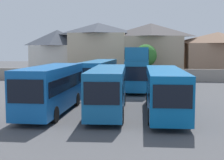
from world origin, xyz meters
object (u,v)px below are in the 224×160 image
at_px(house_terrace_left, 58,52).
at_px(bus_1, 52,86).
at_px(house_terrace_far_right, 217,54).
at_px(bus_5, 138,66).
at_px(house_terrace_right, 151,50).
at_px(bus_2, 108,87).
at_px(bus_3, 165,89).
at_px(house_terrace_centre, 98,49).
at_px(tree_left_of_lot, 146,56).
at_px(bus_4, 99,73).

bearing_deg(house_terrace_left, bus_1, -75.80).
bearing_deg(house_terrace_far_right, bus_5, -125.28).
distance_m(house_terrace_left, house_terrace_far_right, 27.41).
height_order(house_terrace_left, house_terrace_right, house_terrace_right).
distance_m(bus_2, house_terrace_right, 31.52).
relative_size(bus_3, house_terrace_right, 1.07).
distance_m(house_terrace_centre, house_terrace_far_right, 19.97).
height_order(bus_1, tree_left_of_lot, tree_left_of_lot).
height_order(bus_2, house_terrace_centre, house_terrace_centre).
relative_size(bus_4, house_terrace_centre, 1.20).
height_order(bus_1, house_terrace_centre, house_terrace_centre).
distance_m(bus_5, house_terrace_right, 18.10).
xyz_separation_m(bus_2, bus_5, (2.03, 13.25, 0.85)).
bearing_deg(bus_2, house_terrace_right, 170.68).
distance_m(house_terrace_far_right, tree_left_of_lot, 13.20).
bearing_deg(bus_1, bus_2, 98.40).
bearing_deg(house_terrace_centre, bus_1, -88.45).
bearing_deg(bus_2, house_terrace_left, -161.07).
relative_size(bus_4, house_terrace_far_right, 1.07).
bearing_deg(bus_2, bus_4, -171.76).
bearing_deg(house_terrace_far_right, bus_4, -133.63).
relative_size(bus_4, tree_left_of_lot, 2.17).
xyz_separation_m(bus_1, bus_5, (6.21, 13.76, 0.77)).
bearing_deg(bus_1, house_terrace_far_right, 150.54).
distance_m(house_terrace_centre, house_terrace_right, 8.94).
xyz_separation_m(house_terrace_far_right, tree_left_of_lot, (-11.89, -5.73, -0.13)).
height_order(bus_2, bus_4, bus_2).
distance_m(bus_1, bus_5, 15.12).
relative_size(house_terrace_centre, house_terrace_right, 0.90).
xyz_separation_m(bus_1, bus_2, (4.18, 0.51, -0.08)).
distance_m(bus_3, tree_left_of_lot, 25.99).
height_order(house_terrace_far_right, tree_left_of_lot, house_terrace_far_right).
distance_m(bus_4, house_terrace_right, 19.19).
xyz_separation_m(bus_3, house_terrace_far_right, (10.69, 31.63, 1.90)).
height_order(bus_2, house_terrace_far_right, house_terrace_far_right).
xyz_separation_m(house_terrace_left, house_terrace_centre, (7.45, -1.00, 0.54)).
bearing_deg(bus_3, house_terrace_left, -153.21).
relative_size(bus_1, bus_3, 0.89).
bearing_deg(house_terrace_far_right, house_terrace_centre, -179.65).
xyz_separation_m(house_terrace_centre, house_terrace_far_right, (19.95, 0.12, -0.83)).
xyz_separation_m(bus_3, bus_4, (-6.66, 13.43, 0.03)).
distance_m(bus_1, bus_2, 4.21).
bearing_deg(house_terrace_left, bus_2, -68.88).
relative_size(house_terrace_left, house_terrace_centre, 0.89).
height_order(bus_4, tree_left_of_lot, tree_left_of_lot).
bearing_deg(bus_4, bus_2, 13.38).
bearing_deg(house_terrace_far_right, tree_left_of_lot, -154.28).
distance_m(bus_5, house_terrace_centre, 19.50).
xyz_separation_m(house_terrace_right, tree_left_of_lot, (-0.88, -5.45, -0.89)).
height_order(bus_2, tree_left_of_lot, tree_left_of_lot).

